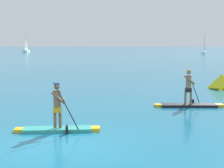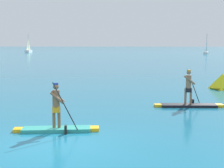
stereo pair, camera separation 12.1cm
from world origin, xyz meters
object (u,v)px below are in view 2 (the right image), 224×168
Objects in this scene: paddleboarder_far_right at (189,100)px; sailboat_left_horizon at (29,50)px; race_marker_buoy at (222,82)px; sailboat_right_horizon at (206,51)px; paddleboarder_mid_center at (57,121)px.

paddleboarder_far_right is 0.63× the size of sailboat_left_horizon.
paddleboarder_far_right is 7.35m from race_marker_buoy.
sailboat_right_horizon reaches higher than paddleboarder_far_right.
paddleboarder_far_right reaches higher than paddleboarder_mid_center.
paddleboarder_mid_center is 14.47m from race_marker_buoy.
race_marker_buoy is 68.63m from sailboat_right_horizon.
sailboat_right_horizon reaches higher than paddleboarder_mid_center.
sailboat_left_horizon is (-29.18, 87.97, 0.36)m from paddleboarder_mid_center.
race_marker_buoy is (8.64, 11.61, 0.09)m from paddleboarder_mid_center.
sailboat_right_horizon is (12.55, 67.47, 0.35)m from race_marker_buoy.
paddleboarder_mid_center is at bearing -167.07° from sailboat_left_horizon.
sailboat_right_horizon is at bearing 79.47° from race_marker_buoy.
sailboat_left_horizon is 51.15m from sailboat_right_horizon.
race_marker_buoy is 0.30× the size of sailboat_left_horizon.
paddleboarder_mid_center is 7.38m from paddleboarder_far_right.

